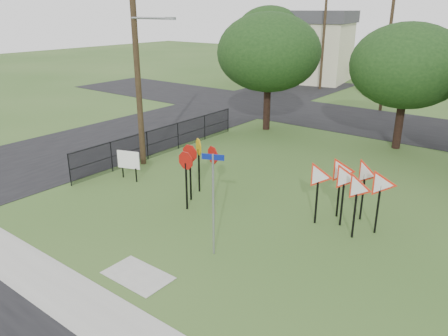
# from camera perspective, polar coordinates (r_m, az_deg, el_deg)

# --- Properties ---
(ground) EXTENTS (140.00, 140.00, 0.00)m
(ground) POSITION_cam_1_polar(r_m,az_deg,el_deg) (14.86, -4.18, -9.77)
(ground) COLOR #335620
(sidewalk) EXTENTS (30.00, 1.60, 0.02)m
(sidewalk) POSITION_cam_1_polar(r_m,az_deg,el_deg) (12.59, -17.57, -16.88)
(sidewalk) COLOR #A1A098
(sidewalk) RESTS_ON ground
(planting_strip) EXTENTS (30.00, 0.80, 0.02)m
(planting_strip) POSITION_cam_1_polar(r_m,az_deg,el_deg) (12.13, -22.42, -19.16)
(planting_strip) COLOR #335620
(planting_strip) RESTS_ON ground
(street_left) EXTENTS (8.00, 50.00, 0.02)m
(street_left) POSITION_cam_1_polar(r_m,az_deg,el_deg) (29.39, -8.74, 5.33)
(street_left) COLOR black
(street_left) RESTS_ON ground
(street_far) EXTENTS (60.00, 8.00, 0.02)m
(street_far) POSITION_cam_1_polar(r_m,az_deg,el_deg) (31.64, 20.75, 5.31)
(street_far) COLOR black
(street_far) RESTS_ON ground
(curb_pad) EXTENTS (2.00, 1.20, 0.02)m
(curb_pad) POSITION_cam_1_polar(r_m,az_deg,el_deg) (13.45, -11.19, -13.61)
(curb_pad) COLOR #A1A098
(curb_pad) RESTS_ON ground
(street_name_sign) EXTENTS (0.65, 0.28, 3.35)m
(street_name_sign) POSITION_cam_1_polar(r_m,az_deg,el_deg) (13.39, -1.40, -4.10)
(street_name_sign) COLOR #919499
(street_name_sign) RESTS_ON ground
(stop_sign_cluster) EXTENTS (1.81, 1.87, 2.37)m
(stop_sign_cluster) POSITION_cam_1_polar(r_m,az_deg,el_deg) (17.32, -3.56, 1.12)
(stop_sign_cluster) COLOR black
(stop_sign_cluster) RESTS_ON ground
(yield_sign_cluster) EXTENTS (3.02, 1.78, 2.37)m
(yield_sign_cluster) POSITION_cam_1_polar(r_m,az_deg,el_deg) (15.85, 16.21, -1.60)
(yield_sign_cluster) COLOR black
(yield_sign_cluster) RESTS_ON ground
(info_board) EXTENTS (1.05, 0.40, 1.37)m
(info_board) POSITION_cam_1_polar(r_m,az_deg,el_deg) (20.20, -12.37, 0.93)
(info_board) COLOR black
(info_board) RESTS_ON ground
(utility_pole_main) EXTENTS (3.55, 0.33, 10.00)m
(utility_pole_main) POSITION_cam_1_polar(r_m,az_deg,el_deg) (21.33, -11.25, 13.87)
(utility_pole_main) COLOR #3C2D1B
(utility_pole_main) RESTS_ON ground
(far_pole_a) EXTENTS (1.40, 0.24, 9.00)m
(far_pole_a) POSITION_cam_1_polar(r_m,az_deg,el_deg) (35.29, 20.60, 14.35)
(far_pole_a) COLOR #3C2D1B
(far_pole_a) RESTS_ON ground
(far_pole_c) EXTENTS (1.40, 0.24, 9.00)m
(far_pole_c) POSITION_cam_1_polar(r_m,az_deg,el_deg) (43.81, 12.86, 15.98)
(far_pole_c) COLOR #3C2D1B
(far_pole_c) RESTS_ON ground
(fence_run) EXTENTS (0.05, 11.55, 1.50)m
(fence_run) POSITION_cam_1_polar(r_m,az_deg,el_deg) (23.62, -7.94, 3.67)
(fence_run) COLOR black
(fence_run) RESTS_ON ground
(house_left) EXTENTS (10.58, 8.88, 7.20)m
(house_left) POSITION_cam_1_polar(r_m,az_deg,el_deg) (49.22, 10.51, 15.43)
(house_left) COLOR beige
(house_left) RESTS_ON ground
(tree_near_left) EXTENTS (6.40, 6.40, 7.27)m
(tree_near_left) POSITION_cam_1_polar(r_m,az_deg,el_deg) (27.85, 5.86, 14.78)
(tree_near_left) COLOR black
(tree_near_left) RESTS_ON ground
(tree_near_mid) EXTENTS (6.00, 6.00, 6.80)m
(tree_near_mid) POSITION_cam_1_polar(r_m,az_deg,el_deg) (25.57, 22.81, 12.19)
(tree_near_mid) COLOR black
(tree_near_mid) RESTS_ON ground
(tree_far_left) EXTENTS (6.80, 6.80, 7.73)m
(tree_far_left) POSITION_cam_1_polar(r_m,az_deg,el_deg) (46.65, 5.96, 17.28)
(tree_far_left) COLOR black
(tree_far_left) RESTS_ON ground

